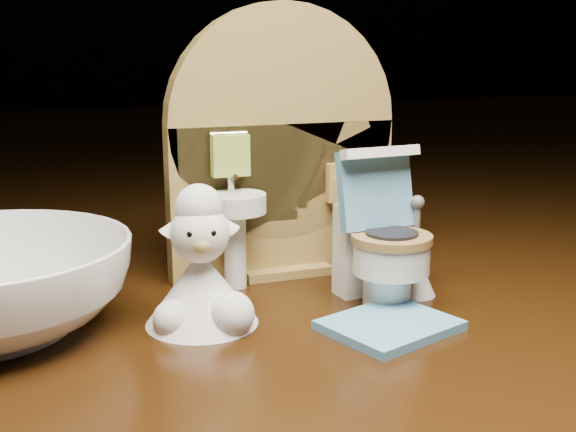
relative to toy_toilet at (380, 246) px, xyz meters
The scene contains 5 objects.
backdrop_panel 0.08m from the toy_toilet, 116.06° to the left, with size 0.13×0.05×0.15m.
toy_toilet is the anchor object (origin of this frame).
bath_mat 0.05m from the toy_toilet, 110.04° to the right, with size 0.06×0.05×0.00m, color #5692B7.
toilet_brush 0.03m from the toy_toilet, ahead, with size 0.02×0.02×0.05m.
plush_lamb 0.09m from the toy_toilet, behind, with size 0.05×0.05×0.07m.
Camera 1 is at (-0.14, -0.31, 0.13)m, focal length 45.00 mm.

